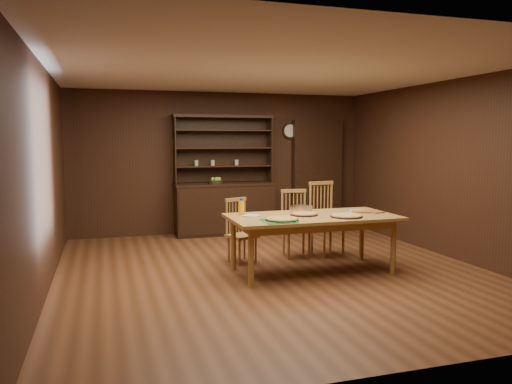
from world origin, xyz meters
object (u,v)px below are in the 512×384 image
object	(u,v)px
china_hutch	(224,202)
chair_right	(325,216)
dining_table	(312,221)
juice_bottle	(241,207)
chair_center	(295,221)
chair_left	(239,228)

from	to	relation	value
china_hutch	chair_right	xyz separation A→B (m)	(1.07, -2.02, -0.01)
china_hutch	dining_table	size ratio (longest dim) A/B	1.00
china_hutch	juice_bottle	xyz separation A→B (m)	(-0.40, -2.61, 0.26)
dining_table	chair_center	xyz separation A→B (m)	(0.12, 0.91, -0.16)
dining_table	chair_left	distance (m)	1.15
chair_left	juice_bottle	distance (m)	0.64
chair_center	dining_table	bearing A→B (deg)	-91.62
chair_left	chair_center	xyz separation A→B (m)	(0.88, 0.08, 0.05)
dining_table	chair_right	size ratio (longest dim) A/B	1.97
dining_table	chair_left	size ratio (longest dim) A/B	2.40
chair_center	china_hutch	bearing A→B (deg)	112.24
chair_center	juice_bottle	world-z (taller)	chair_center
china_hutch	chair_left	xyz separation A→B (m)	(-0.29, -2.10, -0.12)
chair_left	juice_bottle	xyz separation A→B (m)	(-0.11, -0.51, 0.37)
china_hutch	juice_bottle	distance (m)	2.65
dining_table	juice_bottle	distance (m)	0.94
china_hutch	juice_bottle	world-z (taller)	china_hutch
chair_right	juice_bottle	distance (m)	1.61
dining_table	chair_left	xyz separation A→B (m)	(-0.76, 0.83, -0.20)
chair_right	chair_center	bearing A→B (deg)	169.69
chair_center	juice_bottle	bearing A→B (deg)	-143.31
chair_center	juice_bottle	distance (m)	1.20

